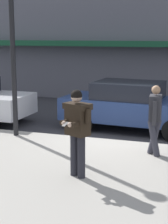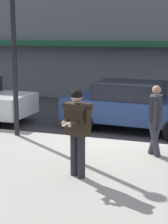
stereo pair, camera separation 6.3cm
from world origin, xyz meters
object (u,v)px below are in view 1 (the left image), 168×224
object	(u,v)px
parked_sedan_mid	(133,106)
pedestrian_with_bag	(155,116)
man_texting_on_phone	(77,124)
street_lamp_post	(12,29)

from	to	relation	value
parked_sedan_mid	pedestrian_with_bag	bearing A→B (deg)	-68.67
man_texting_on_phone	pedestrian_with_bag	size ratio (longest dim) A/B	1.06
parked_sedan_mid	pedestrian_with_bag	xyz separation A→B (m)	(1.07, -2.75, 0.32)
pedestrian_with_bag	street_lamp_post	world-z (taller)	street_lamp_post
man_texting_on_phone	pedestrian_with_bag	distance (m)	2.32
man_texting_on_phone	street_lamp_post	size ratio (longest dim) A/B	0.37
man_texting_on_phone	street_lamp_post	distance (m)	4.15
pedestrian_with_bag	street_lamp_post	distance (m)	4.55
parked_sedan_mid	man_texting_on_phone	size ratio (longest dim) A/B	2.56
man_texting_on_phone	street_lamp_post	bearing A→B (deg)	138.11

